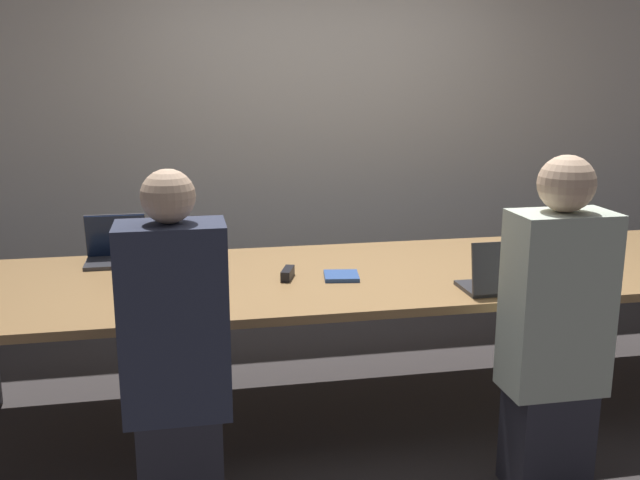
{
  "coord_description": "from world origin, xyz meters",
  "views": [
    {
      "loc": [
        -0.96,
        -3.36,
        1.73
      ],
      "look_at": [
        -0.28,
        0.1,
        0.9
      ],
      "focal_mm": 40.0,
      "sensor_mm": 36.0,
      "label": 1
    }
  ],
  "objects_px": {
    "laptop_near_left": "(170,295)",
    "person_near_left": "(176,359)",
    "person_near_midright": "(555,334)",
    "stapler": "(288,273)",
    "laptop_far_left": "(116,249)",
    "laptop_near_midright": "(503,277)"
  },
  "relations": [
    {
      "from": "person_near_midright",
      "to": "person_near_left",
      "type": "xyz_separation_m",
      "value": [
        -1.51,
        0.08,
        -0.02
      ]
    },
    {
      "from": "person_near_left",
      "to": "stapler",
      "type": "bearing_deg",
      "value": -126.09
    },
    {
      "from": "person_near_left",
      "to": "stapler",
      "type": "xyz_separation_m",
      "value": [
        0.54,
        0.74,
        0.1
      ]
    },
    {
      "from": "laptop_near_left",
      "to": "person_near_midright",
      "type": "bearing_deg",
      "value": 163.46
    },
    {
      "from": "laptop_far_left",
      "to": "person_near_midright",
      "type": "xyz_separation_m",
      "value": [
        1.82,
        -1.3,
        -0.13
      ]
    },
    {
      "from": "person_near_midright",
      "to": "person_near_left",
      "type": "bearing_deg",
      "value": -3.02
    },
    {
      "from": "person_near_left",
      "to": "laptop_near_left",
      "type": "bearing_deg",
      "value": -86.96
    },
    {
      "from": "person_near_midright",
      "to": "laptop_near_midright",
      "type": "bearing_deg",
      "value": -83.91
    },
    {
      "from": "person_near_left",
      "to": "stapler",
      "type": "height_order",
      "value": "person_near_left"
    },
    {
      "from": "laptop_far_left",
      "to": "stapler",
      "type": "relative_size",
      "value": 2.0
    },
    {
      "from": "laptop_near_left",
      "to": "person_near_left",
      "type": "distance_m",
      "value": 0.4
    },
    {
      "from": "laptop_near_left",
      "to": "laptop_far_left",
      "type": "bearing_deg",
      "value": -71.27
    },
    {
      "from": "laptop_near_midright",
      "to": "laptop_near_left",
      "type": "xyz_separation_m",
      "value": [
        -1.49,
        0.05,
        -0.01
      ]
    },
    {
      "from": "laptop_far_left",
      "to": "stapler",
      "type": "height_order",
      "value": "laptop_far_left"
    },
    {
      "from": "person_near_midright",
      "to": "laptop_near_left",
      "type": "height_order",
      "value": "person_near_midright"
    },
    {
      "from": "person_near_midright",
      "to": "person_near_left",
      "type": "distance_m",
      "value": 1.51
    },
    {
      "from": "laptop_far_left",
      "to": "person_near_left",
      "type": "relative_size",
      "value": 0.22
    },
    {
      "from": "laptop_near_left",
      "to": "person_near_left",
      "type": "bearing_deg",
      "value": 93.04
    },
    {
      "from": "laptop_far_left",
      "to": "stapler",
      "type": "bearing_deg",
      "value": -29.71
    },
    {
      "from": "laptop_near_left",
      "to": "stapler",
      "type": "xyz_separation_m",
      "value": [
        0.56,
        0.36,
        -0.04
      ]
    },
    {
      "from": "person_near_midright",
      "to": "person_near_left",
      "type": "height_order",
      "value": "person_near_midright"
    },
    {
      "from": "laptop_near_left",
      "to": "stapler",
      "type": "distance_m",
      "value": 0.67
    }
  ]
}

